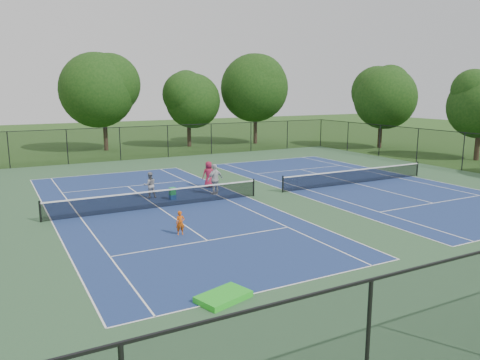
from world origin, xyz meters
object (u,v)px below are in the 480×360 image
ball_crate (173,197)px  bystander_a (215,179)px  tree_back_d (256,85)px  ball_hopper (172,191)px  bystander_c (209,174)px  tree_back_b (103,87)px  instructor (150,185)px  tree_back_c (188,97)px  child_player (180,223)px  tree_side_e (382,94)px

ball_crate → bystander_a: bearing=1.2°
tree_back_d → ball_hopper: tree_back_d is taller
bystander_c → ball_crate: 4.03m
bystander_c → ball_hopper: bystander_c is taller
tree_back_b → ball_crate: (-1.66, -24.52, -6.45)m
tree_back_b → instructor: 24.35m
bystander_c → ball_hopper: 3.98m
tree_back_d → instructor: size_ratio=6.68×
bystander_c → ball_hopper: size_ratio=4.00×
tree_back_b → bystander_c: bearing=-85.8°
tree_back_b → tree_back_d: tree_back_d is taller
ball_crate → bystander_c: bearing=33.1°
tree_back_c → bystander_a: bearing=-108.6°
tree_back_b → instructor: (-2.68, -23.49, -5.82)m
tree_back_b → tree_back_d: 17.12m
ball_crate → child_player: bearing=-107.3°
tree_back_c → ball_crate: size_ratio=23.66×
ball_hopper → tree_back_d: bearing=50.4°
tree_side_e → bystander_a: 29.13m
instructor → bystander_a: size_ratio=0.82×
tree_side_e → ball_hopper: (-28.66, -12.52, -5.31)m
tree_back_c → ball_crate: 26.37m
tree_back_d → ball_crate: 30.00m
bystander_a → ball_hopper: 2.82m
tree_back_c → ball_crate: tree_back_c is taller
child_player → instructor: 7.64m
tree_side_e → bystander_c: bearing=-157.8°
child_player → bystander_c: (5.36, 8.70, 0.32)m
tree_back_b → ball_crate: tree_back_b is taller
tree_side_e → ball_crate: (-28.66, -12.52, -5.67)m
tree_back_b → tree_back_c: (9.00, -1.00, -1.11)m
bystander_c → tree_back_d: bearing=-121.6°
tree_back_b → tree_back_d: size_ratio=0.97×
tree_back_c → bystander_c: bearing=-109.0°
child_player → ball_crate: size_ratio=3.05×
tree_back_c → instructor: 25.78m
tree_back_d → tree_side_e: tree_back_d is taller
tree_back_b → instructor: bearing=-96.5°
tree_back_c → bystander_c: 23.05m
tree_side_e → bystander_c: size_ratio=5.15×
tree_back_d → tree_side_e: size_ratio=1.17×
instructor → bystander_c: size_ratio=0.90×
child_player → bystander_a: size_ratio=0.58×
tree_side_e → instructor: size_ratio=5.72×
tree_back_d → ball_hopper: size_ratio=24.09×
tree_back_b → bystander_a: size_ratio=5.33×
ball_hopper → tree_back_c: bearing=65.6°
tree_back_c → instructor: bearing=-117.4°
child_player → instructor: (1.02, 7.56, 0.23)m
bystander_a → tree_back_d: bearing=-136.9°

